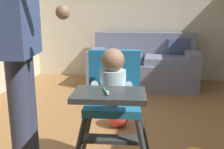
{
  "coord_description": "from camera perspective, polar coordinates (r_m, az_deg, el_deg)",
  "views": [
    {
      "loc": [
        0.11,
        -2.09,
        1.17
      ],
      "look_at": [
        -0.16,
        -0.54,
        0.8
      ],
      "focal_mm": 41.32,
      "sensor_mm": 36.0,
      "label": 1
    }
  ],
  "objects": [
    {
      "name": "wall_far",
      "position": [
        4.77,
        8.68,
        14.86
      ],
      "size": [
        5.13,
        0.06,
        2.63
      ],
      "primitive_type": "cube",
      "color": "beige",
      "rests_on": "ground"
    },
    {
      "name": "toy_ball",
      "position": [
        2.76,
        1.37,
        -9.23
      ],
      "size": [
        0.23,
        0.23,
        0.23
      ],
      "primitive_type": "sphere",
      "color": "#D13D33",
      "rests_on": "ground"
    },
    {
      "name": "adult_standing",
      "position": [
        1.75,
        -19.82,
        5.07
      ],
      "size": [
        0.57,
        0.5,
        1.66
      ],
      "rotation": [
        0.0,
        0.0,
        0.17
      ],
      "color": "#353C53",
      "rests_on": "ground"
    },
    {
      "name": "couch",
      "position": [
        4.33,
        6.99,
        2.01
      ],
      "size": [
        1.73,
        0.86,
        0.86
      ],
      "rotation": [
        0.0,
        0.0,
        -1.57
      ],
      "color": "slate",
      "rests_on": "ground"
    },
    {
      "name": "high_chair",
      "position": [
        1.71,
        0.23,
        -3.87
      ],
      "size": [
        0.66,
        0.77,
        0.97
      ],
      "rotation": [
        0.0,
        0.0,
        -1.48
      ],
      "color": "#323637",
      "rests_on": "ground"
    }
  ]
}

